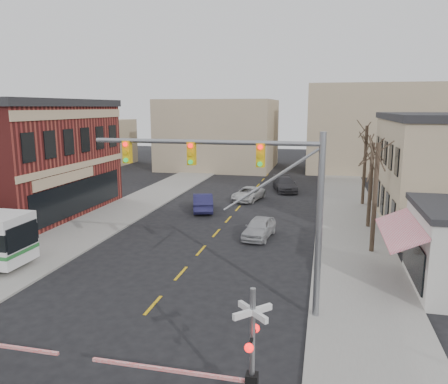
{
  "coord_description": "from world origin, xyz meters",
  "views": [
    {
      "loc": [
        7.4,
        -15.46,
        8.97
      ],
      "look_at": [
        1.08,
        11.8,
        3.5
      ],
      "focal_mm": 35.0,
      "sensor_mm": 36.0,
      "label": 1
    }
  ],
  "objects_px": {
    "traffic_signal_mast": "(254,185)",
    "rr_crossing_east": "(238,353)",
    "pedestrian_far": "(17,242)",
    "car_a": "(259,228)",
    "pedestrian_near": "(11,252)",
    "car_b": "(203,202)",
    "car_c": "(248,194)",
    "car_d": "(285,184)"
  },
  "relations": [
    {
      "from": "car_b",
      "to": "car_d",
      "type": "xyz_separation_m",
      "value": [
        6.16,
        10.85,
        -0.03
      ]
    },
    {
      "from": "rr_crossing_east",
      "to": "car_a",
      "type": "bearing_deg",
      "value": 96.47
    },
    {
      "from": "car_a",
      "to": "car_c",
      "type": "xyz_separation_m",
      "value": [
        -2.87,
        12.0,
        -0.07
      ]
    },
    {
      "from": "car_c",
      "to": "pedestrian_far",
      "type": "bearing_deg",
      "value": -107.7
    },
    {
      "from": "pedestrian_far",
      "to": "car_d",
      "type": "bearing_deg",
      "value": 37.84
    },
    {
      "from": "pedestrian_far",
      "to": "rr_crossing_east",
      "type": "bearing_deg",
      "value": -56.66
    },
    {
      "from": "car_a",
      "to": "pedestrian_near",
      "type": "bearing_deg",
      "value": -136.89
    },
    {
      "from": "car_c",
      "to": "car_d",
      "type": "relative_size",
      "value": 0.89
    },
    {
      "from": "traffic_signal_mast",
      "to": "car_d",
      "type": "relative_size",
      "value": 1.94
    },
    {
      "from": "traffic_signal_mast",
      "to": "car_b",
      "type": "bearing_deg",
      "value": 112.31
    },
    {
      "from": "traffic_signal_mast",
      "to": "car_c",
      "type": "distance_m",
      "value": 24.09
    },
    {
      "from": "car_a",
      "to": "pedestrian_near",
      "type": "xyz_separation_m",
      "value": [
        -12.56,
        -9.22,
        0.34
      ]
    },
    {
      "from": "car_d",
      "to": "rr_crossing_east",
      "type": "bearing_deg",
      "value": -102.08
    },
    {
      "from": "pedestrian_near",
      "to": "rr_crossing_east",
      "type": "bearing_deg",
      "value": -124.27
    },
    {
      "from": "car_c",
      "to": "car_d",
      "type": "bearing_deg",
      "value": 74.21
    },
    {
      "from": "car_a",
      "to": "car_c",
      "type": "relative_size",
      "value": 0.9
    },
    {
      "from": "rr_crossing_east",
      "to": "pedestrian_far",
      "type": "relative_size",
      "value": 3.78
    },
    {
      "from": "car_a",
      "to": "car_c",
      "type": "height_order",
      "value": "car_a"
    },
    {
      "from": "car_a",
      "to": "pedestrian_near",
      "type": "height_order",
      "value": "pedestrian_near"
    },
    {
      "from": "car_c",
      "to": "pedestrian_near",
      "type": "relative_size",
      "value": 2.49
    },
    {
      "from": "car_d",
      "to": "car_a",
      "type": "bearing_deg",
      "value": -105.61
    },
    {
      "from": "traffic_signal_mast",
      "to": "pedestrian_near",
      "type": "xyz_separation_m",
      "value": [
        -13.93,
        1.94,
        -4.7
      ]
    },
    {
      "from": "car_d",
      "to": "pedestrian_far",
      "type": "bearing_deg",
      "value": -134.77
    },
    {
      "from": "traffic_signal_mast",
      "to": "rr_crossing_east",
      "type": "distance_m",
      "value": 7.68
    },
    {
      "from": "car_a",
      "to": "car_d",
      "type": "xyz_separation_m",
      "value": [
        0.16,
        17.65,
        0.04
      ]
    },
    {
      "from": "car_c",
      "to": "pedestrian_far",
      "type": "relative_size",
      "value": 3.11
    },
    {
      "from": "car_d",
      "to": "pedestrian_near",
      "type": "distance_m",
      "value": 29.73
    },
    {
      "from": "car_b",
      "to": "pedestrian_far",
      "type": "bearing_deg",
      "value": 43.08
    },
    {
      "from": "car_a",
      "to": "car_d",
      "type": "relative_size",
      "value": 0.8
    },
    {
      "from": "rr_crossing_east",
      "to": "car_d",
      "type": "xyz_separation_m",
      "value": [
        -1.86,
        35.47,
        -1.22
      ]
    },
    {
      "from": "car_b",
      "to": "car_d",
      "type": "height_order",
      "value": "car_b"
    },
    {
      "from": "car_b",
      "to": "car_d",
      "type": "bearing_deg",
      "value": -136.77
    },
    {
      "from": "car_c",
      "to": "pedestrian_far",
      "type": "distance_m",
      "value": 21.98
    },
    {
      "from": "car_a",
      "to": "pedestrian_near",
      "type": "relative_size",
      "value": 2.25
    },
    {
      "from": "car_a",
      "to": "car_d",
      "type": "distance_m",
      "value": 17.65
    },
    {
      "from": "car_a",
      "to": "pedestrian_near",
      "type": "distance_m",
      "value": 15.58
    },
    {
      "from": "car_d",
      "to": "pedestrian_far",
      "type": "distance_m",
      "value": 28.38
    },
    {
      "from": "rr_crossing_east",
      "to": "car_a",
      "type": "distance_m",
      "value": 17.98
    },
    {
      "from": "traffic_signal_mast",
      "to": "pedestrian_far",
      "type": "bearing_deg",
      "value": 164.79
    },
    {
      "from": "traffic_signal_mast",
      "to": "car_d",
      "type": "bearing_deg",
      "value": 92.4
    },
    {
      "from": "rr_crossing_east",
      "to": "pedestrian_far",
      "type": "xyz_separation_m",
      "value": [
        -15.91,
        10.81,
        -1.11
      ]
    },
    {
      "from": "car_c",
      "to": "pedestrian_near",
      "type": "bearing_deg",
      "value": -102.14
    }
  ]
}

